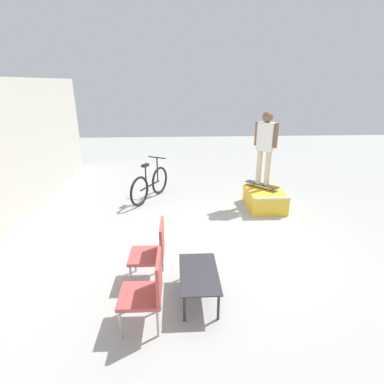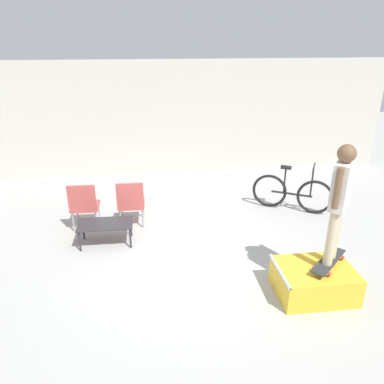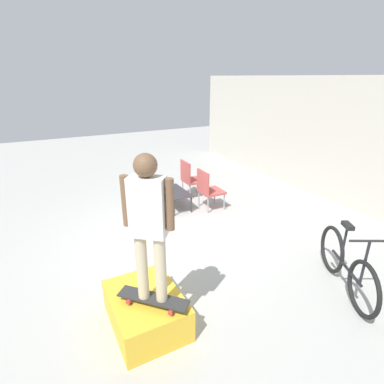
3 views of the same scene
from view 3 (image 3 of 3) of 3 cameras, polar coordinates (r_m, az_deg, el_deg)
ground_plane at (r=5.90m, az=-4.37°, el=-9.14°), size 24.00×24.00×0.00m
house_wall_back at (r=8.13m, az=26.11°, el=8.60°), size 12.00×0.06×3.00m
skate_ramp_box at (r=4.10m, az=-8.79°, el=-21.16°), size 1.12×0.83×0.47m
skateboard_on_ramp at (r=3.77m, az=-7.43°, el=-19.47°), size 0.76×0.74×0.07m
person_skater at (r=3.19m, az=-8.30°, el=-5.16°), size 0.40×0.46×1.74m
coffee_table at (r=7.16m, az=-3.34°, el=-0.19°), size 0.99×0.54×0.41m
patio_chair_left at (r=7.76m, az=-0.32°, el=2.82°), size 0.53×0.53×0.97m
patio_chair_right at (r=7.02m, az=3.09°, el=0.76°), size 0.53×0.53×0.97m
bicycle at (r=5.01m, az=27.32°, el=-12.36°), size 1.54×0.87×1.05m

